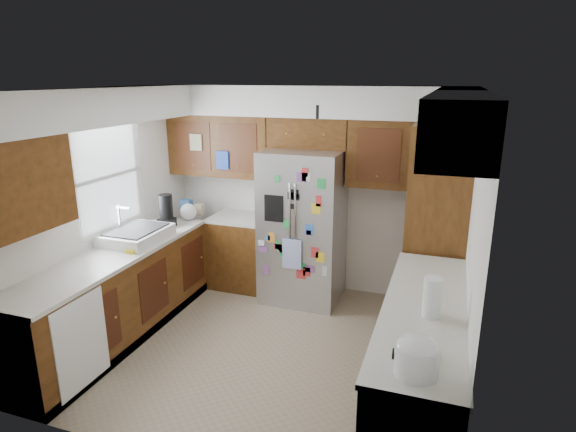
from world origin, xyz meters
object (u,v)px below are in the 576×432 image
(fridge, at_px, (303,227))
(paper_towel, at_px, (432,297))
(rice_cooker, at_px, (417,356))
(pantry, at_px, (437,226))

(fridge, xyz_separation_m, paper_towel, (1.54, -1.82, 0.17))
(rice_cooker, bearing_deg, fridge, 120.13)
(fridge, distance_m, rice_cooker, 2.99)
(paper_towel, bearing_deg, fridge, 130.28)
(fridge, bearing_deg, rice_cooker, -59.87)
(rice_cooker, bearing_deg, pantry, 89.99)
(pantry, xyz_separation_m, fridge, (-1.50, 0.05, -0.17))
(fridge, distance_m, paper_towel, 2.40)
(pantry, height_order, paper_towel, pantry)
(pantry, relative_size, rice_cooker, 7.87)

